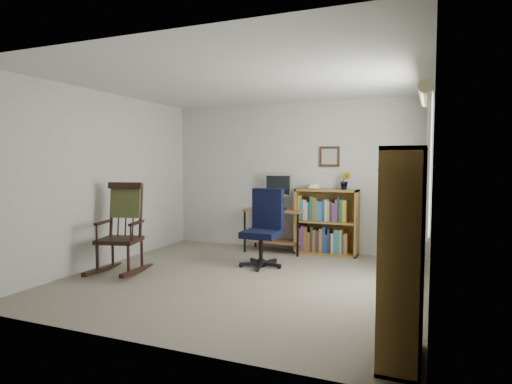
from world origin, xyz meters
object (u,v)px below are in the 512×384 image
at_px(office_chair, 261,228).
at_px(rocking_chair, 119,228).
at_px(low_bookshelf, 326,222).
at_px(tall_bookshelf, 403,256).
at_px(desk, 275,230).

distance_m(office_chair, rocking_chair, 1.86).
height_order(low_bookshelf, tall_bookshelf, tall_bookshelf).
bearing_deg(desk, office_chair, -81.43).
distance_m(low_bookshelf, tall_bookshelf, 3.60).
distance_m(desk, rocking_chair, 2.48).
bearing_deg(low_bookshelf, tall_bookshelf, -68.44).
height_order(rocking_chair, tall_bookshelf, tall_bookshelf).
xyz_separation_m(desk, office_chair, (0.15, -1.02, 0.20)).
distance_m(rocking_chair, tall_bookshelf, 3.73).
bearing_deg(rocking_chair, office_chair, 17.36).
xyz_separation_m(office_chair, low_bookshelf, (0.65, 1.14, -0.03)).
relative_size(office_chair, low_bookshelf, 1.07).
bearing_deg(rocking_chair, desk, 39.71).
bearing_deg(tall_bookshelf, low_bookshelf, 111.56).
bearing_deg(office_chair, rocking_chair, -142.07).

